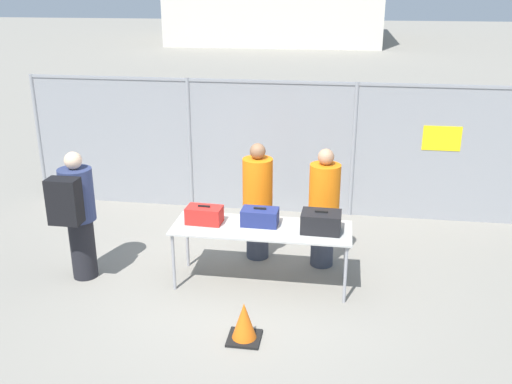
% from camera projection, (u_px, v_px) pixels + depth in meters
% --- Properties ---
extents(ground_plane, '(120.00, 120.00, 0.00)m').
position_uv_depth(ground_plane, '(242.00, 287.00, 7.41)').
color(ground_plane, gray).
extents(fence_section, '(8.36, 0.07, 2.25)m').
position_uv_depth(fence_section, '(271.00, 145.00, 9.53)').
color(fence_section, gray).
rests_on(fence_section, ground_plane).
extents(inspection_table, '(2.28, 0.78, 0.80)m').
position_uv_depth(inspection_table, '(261.00, 231.00, 7.25)').
color(inspection_table, '#B2B2AD').
rests_on(inspection_table, ground_plane).
extents(suitcase_red, '(0.47, 0.29, 0.24)m').
position_uv_depth(suitcase_red, '(204.00, 215.00, 7.34)').
color(suitcase_red, red).
rests_on(suitcase_red, inspection_table).
extents(suitcase_navy, '(0.47, 0.29, 0.23)m').
position_uv_depth(suitcase_navy, '(260.00, 217.00, 7.28)').
color(suitcase_navy, navy).
rests_on(suitcase_navy, inspection_table).
extents(suitcase_black, '(0.50, 0.36, 0.28)m').
position_uv_depth(suitcase_black, '(321.00, 222.00, 7.08)').
color(suitcase_black, black).
rests_on(suitcase_black, inspection_table).
extents(traveler_hooded, '(0.43, 0.67, 1.74)m').
position_uv_depth(traveler_hooded, '(77.00, 212.00, 7.31)').
color(traveler_hooded, black).
rests_on(traveler_hooded, ground_plane).
extents(security_worker_near, '(0.42, 0.42, 1.69)m').
position_uv_depth(security_worker_near, '(258.00, 200.00, 7.95)').
color(security_worker_near, '#383D4C').
rests_on(security_worker_near, ground_plane).
extents(security_worker_far, '(0.42, 0.42, 1.68)m').
position_uv_depth(security_worker_far, '(324.00, 207.00, 7.72)').
color(security_worker_far, '#383D4C').
rests_on(security_worker_far, ground_plane).
extents(utility_trailer, '(4.18, 2.15, 0.66)m').
position_uv_depth(utility_trailer, '(390.00, 168.00, 10.90)').
color(utility_trailer, white).
rests_on(utility_trailer, ground_plane).
extents(traffic_cone, '(0.36, 0.36, 0.46)m').
position_uv_depth(traffic_cone, '(244.00, 323.00, 6.24)').
color(traffic_cone, black).
rests_on(traffic_cone, ground_plane).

